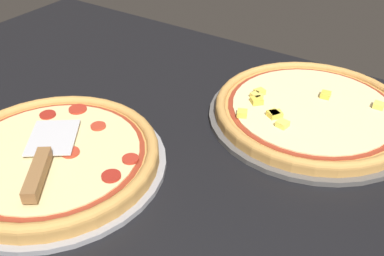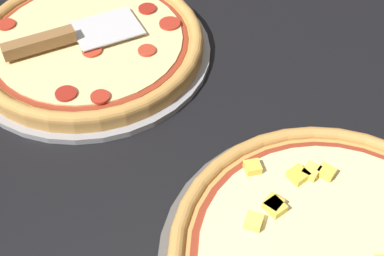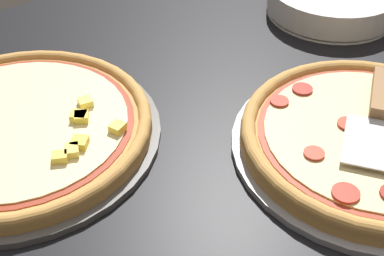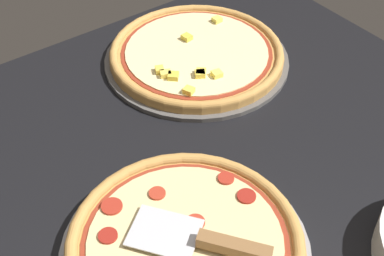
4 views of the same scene
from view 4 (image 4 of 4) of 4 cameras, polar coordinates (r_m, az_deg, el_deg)
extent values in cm
cube|color=black|center=(94.31, -2.69, -8.11)|extent=(137.56, 107.88, 3.60)
cylinder|color=#939399|center=(85.84, -0.71, -12.90)|extent=(39.33, 39.33, 1.00)
cylinder|color=#C68E47|center=(84.62, -0.72, -12.34)|extent=(36.97, 36.97, 1.96)
torus|color=#C68E47|center=(83.81, -0.72, -11.96)|extent=(36.97, 36.97, 2.10)
cylinder|color=maroon|center=(83.75, -0.73, -11.93)|extent=(32.14, 32.14, 0.15)
cylinder|color=beige|center=(83.65, -0.73, -11.89)|extent=(30.32, 30.32, 0.40)
cylinder|color=#B73823|center=(85.14, 0.35, -10.02)|extent=(3.12, 3.12, 0.40)
cylinder|color=#AD2D1E|center=(88.03, -8.55, -8.26)|extent=(3.50, 3.50, 0.40)
cylinder|color=maroon|center=(84.64, -8.96, -11.28)|extent=(3.05, 3.05, 0.40)
cylinder|color=#AD2D1E|center=(91.12, 3.64, -5.36)|extent=(2.83, 2.83, 0.40)
cylinder|color=maroon|center=(88.86, 5.83, -7.24)|extent=(3.16, 3.16, 0.40)
cylinder|color=#B73823|center=(88.97, -3.73, -6.97)|extent=(2.82, 2.82, 0.40)
cylinder|color=#565451|center=(121.62, 0.49, 7.33)|extent=(41.45, 41.45, 1.00)
cylinder|color=#C68E47|center=(120.87, 0.50, 7.83)|extent=(38.96, 38.96, 1.57)
torus|color=#C68E47|center=(120.42, 0.50, 8.13)|extent=(38.96, 38.96, 1.92)
cylinder|color=maroon|center=(120.38, 0.50, 8.16)|extent=(33.87, 33.87, 0.15)
cylinder|color=beige|center=(120.30, 0.50, 8.21)|extent=(31.95, 31.95, 0.40)
cube|color=#F9E05B|center=(112.47, 2.67, 5.80)|extent=(2.33, 2.29, 1.10)
cube|color=#F4D64C|center=(108.03, -0.34, 4.03)|extent=(2.53, 2.59, 1.10)
cube|color=yellow|center=(111.84, -2.01, 5.57)|extent=(3.12, 3.12, 1.10)
cube|color=#F9E05B|center=(129.95, 2.69, 11.48)|extent=(2.05, 1.94, 1.10)
cube|color=#F4D64C|center=(113.68, -3.48, 6.23)|extent=(2.45, 2.58, 1.10)
cube|color=yellow|center=(123.48, -0.55, 9.65)|extent=(2.15, 2.37, 1.10)
cube|color=#F9E05B|center=(112.51, -2.84, 5.81)|extent=(2.80, 2.61, 1.10)
cube|color=#F4D64C|center=(112.71, 0.95, 5.94)|extent=(3.00, 3.02, 1.10)
cube|color=yellow|center=(112.35, 0.85, 5.80)|extent=(2.77, 2.73, 1.10)
cube|color=silver|center=(83.40, -2.94, -11.06)|extent=(12.72, 13.24, 0.24)
cube|color=olive|center=(80.97, 4.52, -12.53)|extent=(8.49, 10.39, 2.00)
camera|label=1|loc=(0.84, 51.66, 12.76)|focal=42.00mm
camera|label=2|loc=(1.15, 20.65, 33.77)|focal=50.00mm
camera|label=3|loc=(0.95, -41.30, 21.54)|focal=50.00mm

